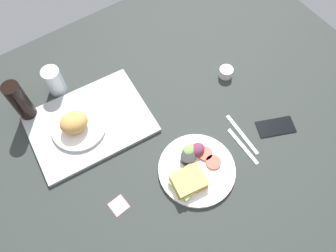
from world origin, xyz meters
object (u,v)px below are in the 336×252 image
(espresso_cup, at_px, (226,72))
(cell_phone, at_px, (276,127))
(bread_plate_near, at_px, (76,124))
(fork, at_px, (243,146))
(knife, at_px, (242,134))
(drinking_glass, at_px, (54,81))
(serving_tray, at_px, (90,123))
(sticky_note, at_px, (119,205))
(soda_bottle, at_px, (21,102))
(plate_with_salad, at_px, (195,169))

(espresso_cup, bearing_deg, cell_phone, -88.90)
(bread_plate_near, relative_size, cell_phone, 1.44)
(fork, distance_m, knife, 0.05)
(drinking_glass, distance_m, fork, 0.78)
(serving_tray, bearing_deg, bread_plate_near, -179.90)
(sticky_note, bearing_deg, cell_phone, -6.57)
(drinking_glass, relative_size, cell_phone, 0.85)
(fork, bearing_deg, espresso_cup, -26.64)
(knife, relative_size, cell_phone, 1.32)
(serving_tray, relative_size, bread_plate_near, 2.17)
(serving_tray, xyz_separation_m, sticky_note, (-0.07, -0.34, -0.01))
(soda_bottle, relative_size, fork, 1.14)
(bread_plate_near, xyz_separation_m, cell_phone, (0.63, -0.41, -0.04))
(serving_tray, distance_m, sticky_note, 0.34)
(cell_phone, height_order, sticky_note, cell_phone)
(soda_bottle, relative_size, knife, 1.02)
(cell_phone, bearing_deg, espresso_cup, 113.94)
(bread_plate_near, xyz_separation_m, espresso_cup, (0.63, -0.11, -0.03))
(serving_tray, xyz_separation_m, knife, (0.46, -0.37, -0.01))
(drinking_glass, height_order, fork, drinking_glass)
(plate_with_salad, relative_size, knife, 1.46)
(drinking_glass, xyz_separation_m, sticky_note, (-0.03, -0.55, -0.06))
(espresso_cup, bearing_deg, knife, -115.63)
(drinking_glass, height_order, espresso_cup, drinking_glass)
(serving_tray, xyz_separation_m, espresso_cup, (0.58, -0.11, 0.01))
(fork, height_order, cell_phone, cell_phone)
(knife, xyz_separation_m, cell_phone, (0.13, -0.05, 0.00))
(bread_plate_near, relative_size, knife, 1.09)
(serving_tray, relative_size, espresso_cup, 8.04)
(bread_plate_near, xyz_separation_m, drinking_glass, (0.02, 0.22, 0.02))
(fork, distance_m, sticky_note, 0.50)
(espresso_cup, distance_m, sticky_note, 0.69)
(cell_phone, bearing_deg, sticky_note, -163.72)
(espresso_cup, height_order, knife, espresso_cup)
(bread_plate_near, relative_size, plate_with_salad, 0.75)
(bread_plate_near, distance_m, cell_phone, 0.76)
(sticky_note, bearing_deg, soda_bottle, 102.31)
(serving_tray, bearing_deg, plate_with_salad, -59.71)
(soda_bottle, distance_m, cell_phone, 0.96)
(soda_bottle, height_order, sticky_note, soda_bottle)
(bread_plate_near, height_order, knife, bread_plate_near)
(drinking_glass, bearing_deg, sticky_note, -93.61)
(bread_plate_near, relative_size, espresso_cup, 3.71)
(soda_bottle, xyz_separation_m, fork, (0.61, -0.57, -0.09))
(serving_tray, height_order, knife, serving_tray)
(soda_bottle, bearing_deg, plate_with_salad, -53.88)
(espresso_cup, xyz_separation_m, sticky_note, (-0.65, -0.23, -0.02))
(soda_bottle, bearing_deg, espresso_cup, -20.09)
(drinking_glass, xyz_separation_m, espresso_cup, (0.61, -0.33, -0.04))
(drinking_glass, bearing_deg, serving_tray, -81.45)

